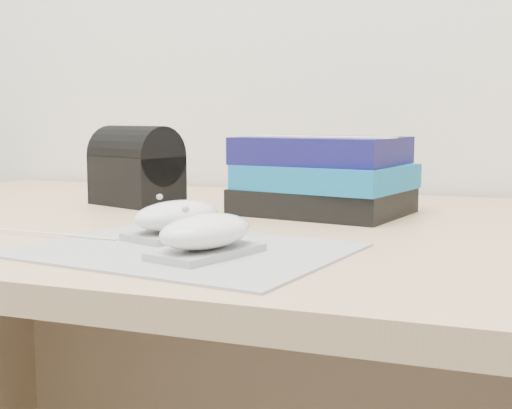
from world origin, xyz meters
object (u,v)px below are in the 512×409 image
at_px(desk, 341,385).
at_px(mouse_front, 206,235).
at_px(mouse_rear, 177,219).
at_px(book_stack, 324,176).
at_px(pouch, 136,167).

xyz_separation_m(desk, mouse_front, (-0.06, -0.31, 0.26)).
xyz_separation_m(mouse_rear, mouse_front, (0.08, -0.09, -0.00)).
height_order(mouse_front, book_stack, book_stack).
bearing_deg(book_stack, mouse_front, -93.29).
relative_size(book_stack, pouch, 1.64).
xyz_separation_m(mouse_rear, book_stack, (0.10, 0.27, 0.03)).
distance_m(desk, pouch, 0.45).
xyz_separation_m(mouse_rear, pouch, (-0.21, 0.27, 0.04)).
bearing_deg(pouch, book_stack, 0.55).
bearing_deg(pouch, mouse_rear, -52.18).
height_order(mouse_rear, pouch, pouch).
relative_size(mouse_rear, mouse_front, 1.02).
height_order(mouse_rear, book_stack, book_stack).
bearing_deg(desk, pouch, 173.35).
bearing_deg(pouch, desk, -6.65).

